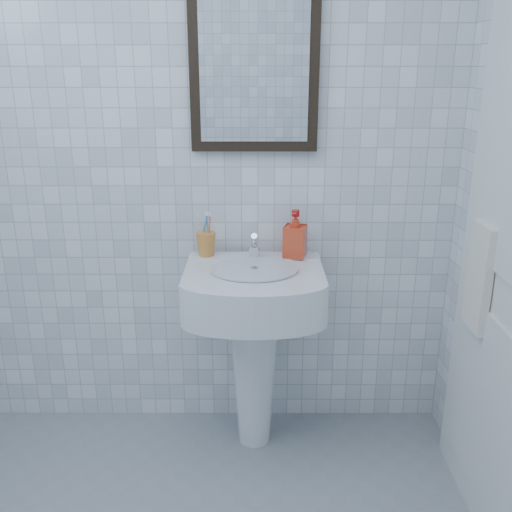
{
  "coord_description": "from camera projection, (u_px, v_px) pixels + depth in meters",
  "views": [
    {
      "loc": [
        0.27,
        -1.12,
        1.57
      ],
      "look_at": [
        0.27,
        0.86,
        0.9
      ],
      "focal_mm": 40.0,
      "sensor_mm": 36.0,
      "label": 1
    }
  ],
  "objects": [
    {
      "name": "wall_back",
      "position": [
        190.0,
        148.0,
        2.3
      ],
      "size": [
        2.2,
        0.02,
        2.5
      ],
      "primitive_type": "cube",
      "color": "white",
      "rests_on": "ground"
    },
    {
      "name": "washbasin",
      "position": [
        254.0,
        327.0,
        2.32
      ],
      "size": [
        0.54,
        0.39,
        0.83
      ],
      "color": "white",
      "rests_on": "ground"
    },
    {
      "name": "faucet",
      "position": [
        254.0,
        247.0,
        2.31
      ],
      "size": [
        0.05,
        0.1,
        0.12
      ],
      "color": "silver",
      "rests_on": "washbasin"
    },
    {
      "name": "toothbrush_cup",
      "position": [
        206.0,
        244.0,
        2.34
      ],
      "size": [
        0.1,
        0.1,
        0.1
      ],
      "primitive_type": null,
      "rotation": [
        0.0,
        0.0,
        0.28
      ],
      "color": "orange",
      "rests_on": "washbasin"
    },
    {
      "name": "soap_dispenser",
      "position": [
        295.0,
        234.0,
        2.31
      ],
      "size": [
        0.11,
        0.11,
        0.19
      ],
      "primitive_type": "imported",
      "rotation": [
        0.0,
        0.0,
        -0.27
      ],
      "color": "red",
      "rests_on": "washbasin"
    },
    {
      "name": "wall_mirror",
      "position": [
        254.0,
        70.0,
        2.19
      ],
      "size": [
        0.5,
        0.04,
        0.62
      ],
      "color": "black",
      "rests_on": "wall_back"
    },
    {
      "name": "towel_ring",
      "position": [
        492.0,
        228.0,
        1.91
      ],
      "size": [
        0.01,
        0.18,
        0.18
      ],
      "primitive_type": "torus",
      "rotation": [
        0.0,
        1.57,
        0.0
      ],
      "color": "silver",
      "rests_on": "wall_right"
    },
    {
      "name": "hand_towel",
      "position": [
        479.0,
        278.0,
        1.97
      ],
      "size": [
        0.03,
        0.16,
        0.38
      ],
      "primitive_type": "cube",
      "color": "white",
      "rests_on": "towel_ring"
    }
  ]
}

